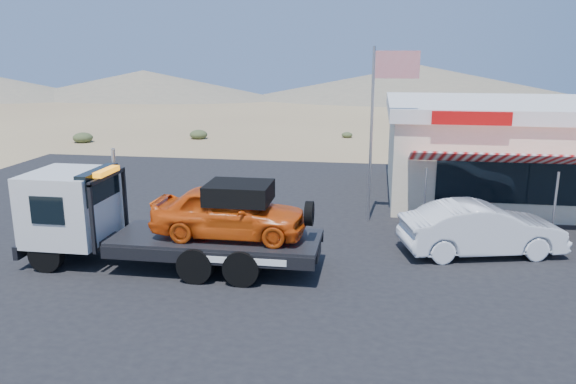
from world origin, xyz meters
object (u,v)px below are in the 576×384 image
flagpole (379,115)px  tow_truck (163,216)px  jerky_store (515,149)px  white_sedan (482,229)px

flagpole → tow_truck: bearing=-137.7°
tow_truck → jerky_store: bearing=40.6°
tow_truck → jerky_store: jerky_store is taller
tow_truck → white_sedan: (8.86, 2.33, -0.67)m
tow_truck → jerky_store: size_ratio=0.78×
white_sedan → flagpole: (-3.10, 2.91, 2.98)m
jerky_store → flagpole: flagpole is taller
tow_truck → white_sedan: tow_truck is taller
white_sedan → jerky_store: size_ratio=0.45×
tow_truck → jerky_store: 14.93m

